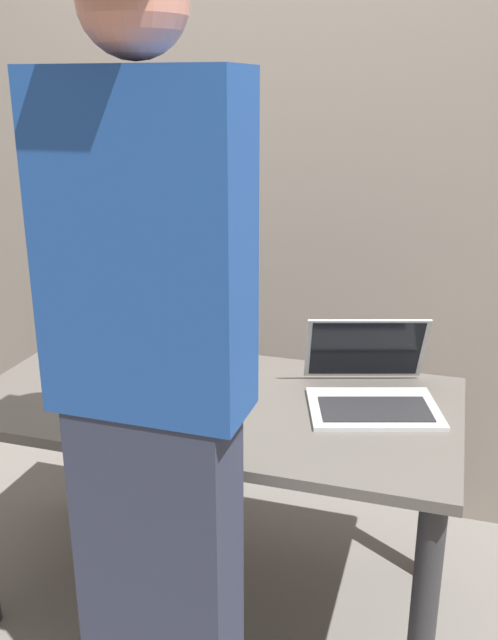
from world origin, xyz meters
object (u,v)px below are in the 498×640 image
beer_bottle_brown (185,333)px  beer_bottle_dark (145,348)px  laptop (371,385)px  person_figure (152,394)px  beer_bottle_amber (205,338)px

beer_bottle_brown → beer_bottle_dark: 0.18m
beer_bottle_brown → laptop: bearing=-10.4°
laptop → person_figure: bearing=-121.4°
beer_bottle_dark → person_figure: person_figure is taller
beer_bottle_brown → person_figure: size_ratio=0.16×
laptop → beer_bottle_dark: (-0.67, -0.06, 0.06)m
beer_bottle_amber → person_figure: 0.74m
beer_bottle_brown → beer_bottle_amber: size_ratio=0.99×
laptop → beer_bottle_brown: size_ratio=1.54×
laptop → person_figure: size_ratio=0.24×
laptop → beer_bottle_brown: (-0.62, 0.11, 0.05)m
person_figure → beer_bottle_amber: bearing=101.8°
beer_bottle_brown → beer_bottle_amber: bearing=-20.9°
beer_bottle_brown → person_figure: 0.79m
beer_bottle_dark → person_figure: (0.29, -0.57, 0.14)m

